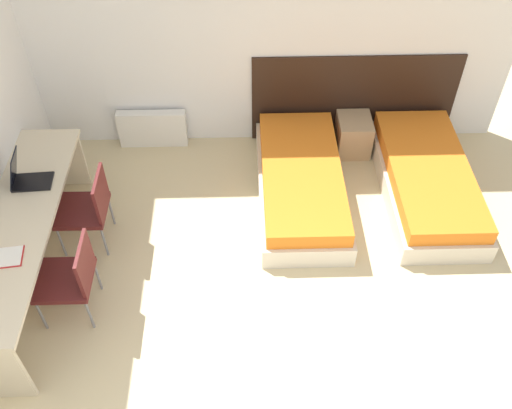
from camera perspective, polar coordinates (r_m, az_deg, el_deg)
The scene contains 11 objects.
wall_back at distance 6.31m, azimuth -0.46°, elevation 16.46°, with size 5.82×0.05×2.70m.
headboard_panel at distance 6.82m, azimuth 9.75°, elevation 10.41°, with size 2.37×0.03×1.12m.
bed_near_window at distance 6.16m, azimuth 4.53°, elevation 2.16°, with size 0.91×1.99×0.42m.
bed_near_door at distance 6.44m, azimuth 16.66°, elevation 2.31°, with size 0.91×1.99×0.42m.
nightstand at distance 6.83m, azimuth 9.71°, elevation 6.88°, with size 0.38×0.43×0.44m.
radiator at distance 6.91m, azimuth -10.29°, elevation 7.47°, with size 0.80×0.12×0.46m.
desk at distance 5.53m, azimuth -22.28°, elevation -2.47°, with size 0.61×2.55×0.76m.
chair_near_laptop at distance 5.74m, azimuth -16.47°, elevation -0.18°, with size 0.48×0.48×0.86m.
chair_near_notebook at distance 5.22m, azimuth -18.05°, elevation -6.82°, with size 0.48×0.48×0.86m.
laptop at distance 5.71m, azimuth -22.00°, elevation 2.54°, with size 0.38×0.27×0.36m.
open_notebook at distance 5.16m, azimuth -23.80°, elevation -4.86°, with size 0.31×0.26×0.02m.
Camera 1 is at (-0.11, -1.71, 4.45)m, focal length 40.00 mm.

